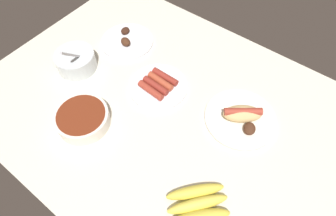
{
  "coord_description": "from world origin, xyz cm",
  "views": [
    {
      "loc": [
        34.32,
        -41.78,
        77.68
      ],
      "look_at": [
        3.84,
        -1.6,
        3.0
      ],
      "focal_mm": 30.42,
      "sensor_mm": 36.0,
      "label": 1
    }
  ],
  "objects_px": {
    "plate_sausages": "(158,85)",
    "plate_hotdog_assembled": "(242,117)",
    "plate_grilled_meat": "(127,41)",
    "bowl_coleslaw": "(76,60)",
    "banana_bunch": "(198,205)",
    "bowl_chili": "(82,118)"
  },
  "relations": [
    {
      "from": "plate_sausages",
      "to": "plate_hotdog_assembled",
      "type": "xyz_separation_m",
      "value": [
        0.29,
        0.06,
        0.01
      ]
    },
    {
      "from": "plate_sausages",
      "to": "bowl_coleslaw",
      "type": "bearing_deg",
      "value": -160.49
    },
    {
      "from": "plate_hotdog_assembled",
      "to": "plate_grilled_meat",
      "type": "bearing_deg",
      "value": 174.97
    },
    {
      "from": "plate_grilled_meat",
      "to": "bowl_chili",
      "type": "height_order",
      "value": "bowl_chili"
    },
    {
      "from": "banana_bunch",
      "to": "bowl_chili",
      "type": "xyz_separation_m",
      "value": [
        -0.43,
        0.0,
        0.01
      ]
    },
    {
      "from": "banana_bunch",
      "to": "bowl_coleslaw",
      "type": "relative_size",
      "value": 1.21
    },
    {
      "from": "plate_sausages",
      "to": "bowl_coleslaw",
      "type": "distance_m",
      "value": 0.31
    },
    {
      "from": "plate_grilled_meat",
      "to": "bowl_coleslaw",
      "type": "distance_m",
      "value": 0.21
    },
    {
      "from": "plate_sausages",
      "to": "plate_hotdog_assembled",
      "type": "relative_size",
      "value": 0.88
    },
    {
      "from": "plate_grilled_meat",
      "to": "bowl_coleslaw",
      "type": "bearing_deg",
      "value": -105.17
    },
    {
      "from": "plate_hotdog_assembled",
      "to": "plate_grilled_meat",
      "type": "xyz_separation_m",
      "value": [
        -0.53,
        0.05,
        -0.01
      ]
    },
    {
      "from": "bowl_chili",
      "to": "plate_grilled_meat",
      "type": "bearing_deg",
      "value": 111.08
    },
    {
      "from": "plate_hotdog_assembled",
      "to": "bowl_chili",
      "type": "bearing_deg",
      "value": -141.44
    },
    {
      "from": "plate_hotdog_assembled",
      "to": "banana_bunch",
      "type": "distance_m",
      "value": 0.31
    },
    {
      "from": "plate_grilled_meat",
      "to": "bowl_coleslaw",
      "type": "height_order",
      "value": "bowl_coleslaw"
    },
    {
      "from": "plate_grilled_meat",
      "to": "bowl_coleslaw",
      "type": "xyz_separation_m",
      "value": [
        -0.06,
        -0.21,
        0.03
      ]
    },
    {
      "from": "plate_hotdog_assembled",
      "to": "bowl_chili",
      "type": "relative_size",
      "value": 1.38
    },
    {
      "from": "bowl_coleslaw",
      "to": "bowl_chili",
      "type": "xyz_separation_m",
      "value": [
        0.19,
        -0.15,
        -0.01
      ]
    },
    {
      "from": "plate_sausages",
      "to": "bowl_coleslaw",
      "type": "relative_size",
      "value": 1.29
    },
    {
      "from": "plate_grilled_meat",
      "to": "banana_bunch",
      "type": "bearing_deg",
      "value": -32.14
    },
    {
      "from": "plate_hotdog_assembled",
      "to": "bowl_coleslaw",
      "type": "distance_m",
      "value": 0.6
    },
    {
      "from": "plate_grilled_meat",
      "to": "bowl_coleslaw",
      "type": "relative_size",
      "value": 1.29
    }
  ]
}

